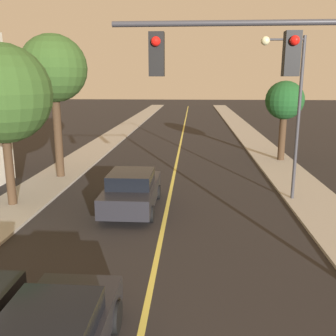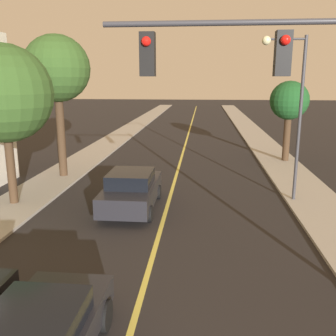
# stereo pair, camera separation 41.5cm
# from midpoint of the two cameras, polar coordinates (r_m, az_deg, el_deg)

# --- Properties ---
(road_surface) EXTENTS (10.24, 80.00, 0.01)m
(road_surface) POSITION_cam_midpoint_polar(r_m,az_deg,el_deg) (39.07, 2.00, 5.60)
(road_surface) COLOR black
(road_surface) RESTS_ON ground
(sidewalk_left) EXTENTS (2.50, 80.00, 0.12)m
(sidewalk_left) POSITION_cam_midpoint_polar(r_m,az_deg,el_deg) (39.77, -7.26, 5.72)
(sidewalk_left) COLOR #9E998E
(sidewalk_left) RESTS_ON ground
(sidewalk_right) EXTENTS (2.50, 80.00, 0.12)m
(sidewalk_right) POSITION_cam_midpoint_polar(r_m,az_deg,el_deg) (39.37, 11.35, 5.49)
(sidewalk_right) COLOR #9E998E
(sidewalk_right) RESTS_ON ground
(car_near_lane_second) EXTENTS (2.07, 4.54, 1.62)m
(car_near_lane_second) POSITION_cam_midpoint_polar(r_m,az_deg,el_deg) (15.46, -6.28, -3.38)
(car_near_lane_second) COLOR black
(car_near_lane_second) RESTS_ON ground
(traffic_signal_mast) EXTENTS (6.30, 0.42, 6.50)m
(traffic_signal_mast) POSITION_cam_midpoint_polar(r_m,az_deg,el_deg) (8.49, 19.56, 9.78)
(traffic_signal_mast) COLOR #333338
(traffic_signal_mast) RESTS_ON ground
(streetlamp_right) EXTENTS (1.81, 0.36, 6.86)m
(streetlamp_right) POSITION_cam_midpoint_polar(r_m,az_deg,el_deg) (16.63, 17.36, 10.31)
(streetlamp_right) COLOR #333338
(streetlamp_right) RESTS_ON ground
(tree_left_near) EXTENTS (3.94, 3.94, 6.55)m
(tree_left_near) POSITION_cam_midpoint_polar(r_m,az_deg,el_deg) (16.52, -24.67, 10.20)
(tree_left_near) COLOR #3D2B1C
(tree_left_near) RESTS_ON ground
(tree_left_far) EXTENTS (3.43, 3.43, 7.40)m
(tree_left_far) POSITION_cam_midpoint_polar(r_m,az_deg,el_deg) (20.68, -17.61, 14.09)
(tree_left_far) COLOR #3D2B1C
(tree_left_far) RESTS_ON ground
(tree_right_near) EXTENTS (2.42, 2.42, 5.07)m
(tree_right_near) POSITION_cam_midpoint_polar(r_m,az_deg,el_deg) (25.12, 16.89, 9.66)
(tree_right_near) COLOR #3D2B1C
(tree_right_near) RESTS_ON ground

